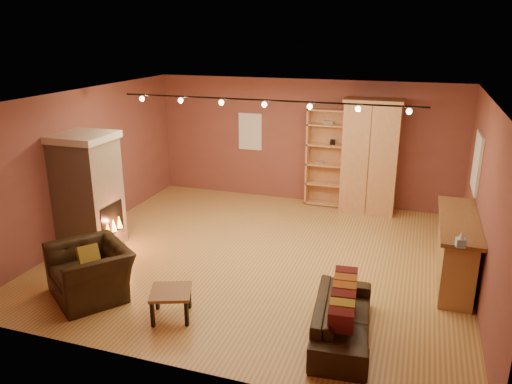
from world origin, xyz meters
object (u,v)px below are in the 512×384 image
(bookcase, at_px, (327,157))
(armchair, at_px, (90,264))
(coffee_table, at_px, (171,295))
(loveseat, at_px, (343,311))
(fireplace, at_px, (88,192))
(bar_counter, at_px, (456,249))
(armoire, at_px, (370,157))

(bookcase, relative_size, armchair, 1.55)
(coffee_table, bearing_deg, loveseat, 7.03)
(fireplace, xyz_separation_m, bar_counter, (6.24, 0.73, -0.53))
(loveseat, bearing_deg, bookcase, 7.90)
(bar_counter, distance_m, armchair, 5.64)
(fireplace, relative_size, armchair, 1.50)
(armoire, height_order, coffee_table, armoire)
(bookcase, xyz_separation_m, loveseat, (1.21, -5.14, -0.74))
(armoire, relative_size, coffee_table, 3.49)
(armoire, relative_size, loveseat, 1.35)
(armoire, bearing_deg, loveseat, -87.13)
(loveseat, xyz_separation_m, armchair, (-3.75, -0.11, 0.15))
(coffee_table, bearing_deg, fireplace, 145.83)
(loveseat, distance_m, armchair, 3.75)
(bookcase, relative_size, coffee_table, 3.10)
(bookcase, bearing_deg, coffee_table, -101.55)
(bookcase, bearing_deg, fireplace, -133.95)
(loveseat, height_order, armchair, armchair)
(bar_counter, relative_size, armchair, 1.55)
(armoire, bearing_deg, coffee_table, -111.64)
(fireplace, xyz_separation_m, armoire, (4.57, 3.54, 0.18))
(fireplace, bearing_deg, loveseat, -16.27)
(bar_counter, relative_size, coffee_table, 3.08)
(bookcase, bearing_deg, armchair, -115.77)
(coffee_table, bearing_deg, bar_counter, 32.84)
(loveseat, height_order, coffee_table, loveseat)
(bookcase, distance_m, armoire, 0.99)
(loveseat, bearing_deg, armoire, -2.52)
(coffee_table, bearing_deg, armchair, 173.05)
(fireplace, xyz_separation_m, coffee_table, (2.49, -1.69, -0.71))
(armoire, height_order, armchair, armoire)
(loveseat, bearing_deg, bar_counter, -39.17)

